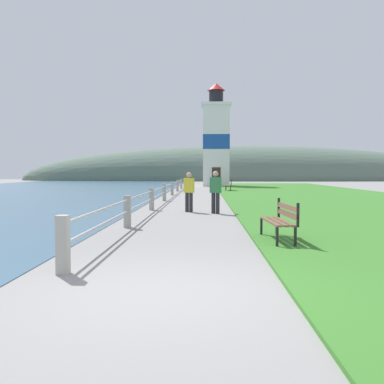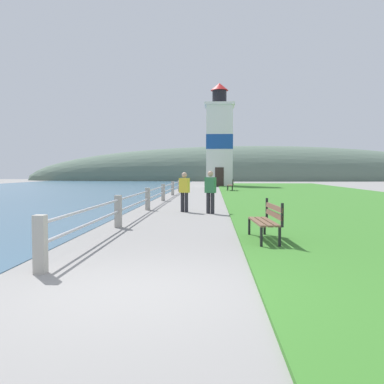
% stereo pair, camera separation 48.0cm
% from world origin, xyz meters
% --- Properties ---
extents(ground_plane, '(160.00, 160.00, 0.00)m').
position_xyz_m(ground_plane, '(0.00, 0.00, 0.00)').
color(ground_plane, gray).
extents(grass_verge, '(12.00, 59.37, 0.06)m').
position_xyz_m(grass_verge, '(7.68, 19.79, 0.03)').
color(grass_verge, '#387528').
rests_on(grass_verge, ground_plane).
extents(seawall_railing, '(0.18, 32.82, 0.91)m').
position_xyz_m(seawall_railing, '(-1.58, 17.32, 0.54)').
color(seawall_railing, '#A8A399').
rests_on(seawall_railing, ground_plane).
extents(park_bench_near, '(0.58, 1.72, 0.94)m').
position_xyz_m(park_bench_near, '(2.28, 4.03, 0.54)').
color(park_bench_near, brown).
rests_on(park_bench_near, ground_plane).
extents(park_bench_midway, '(0.60, 1.96, 0.94)m').
position_xyz_m(park_bench_midway, '(2.54, 28.76, 0.54)').
color(park_bench_midway, brown).
rests_on(park_bench_midway, ground_plane).
extents(lighthouse, '(3.16, 3.16, 10.92)m').
position_xyz_m(lighthouse, '(1.76, 40.38, 4.83)').
color(lighthouse, white).
rests_on(lighthouse, ground_plane).
extents(person_strolling, '(0.44, 0.35, 1.59)m').
position_xyz_m(person_strolling, '(0.99, 10.50, 0.86)').
color(person_strolling, '#28282D').
rests_on(person_strolling, ground_plane).
extents(person_by_railing, '(0.43, 0.33, 1.54)m').
position_xyz_m(person_by_railing, '(-0.03, 11.10, 0.84)').
color(person_by_railing, '#28282D').
rests_on(person_by_railing, ground_plane).
extents(distant_hillside, '(80.00, 16.00, 12.00)m').
position_xyz_m(distant_hillside, '(8.00, 69.58, 0.00)').
color(distant_hillside, '#566B5B').
rests_on(distant_hillside, ground_plane).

